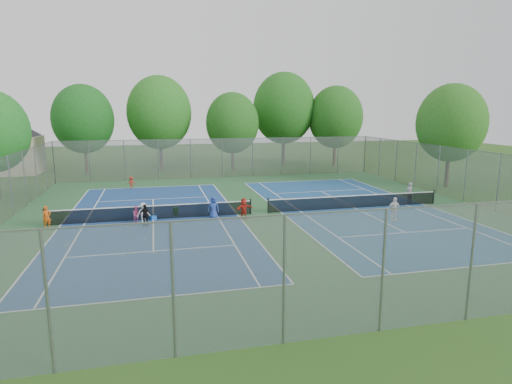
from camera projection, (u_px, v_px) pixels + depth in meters
ground at (259, 214)px, 28.91m from camera, size 120.00×120.00×0.00m
court_pad at (259, 213)px, 28.91m from camera, size 32.00×32.00×0.01m
court_left at (153, 219)px, 27.31m from camera, size 10.97×23.77×0.01m
court_right at (355, 208)px, 30.50m from camera, size 10.97×23.77×0.01m
net_left at (153, 213)px, 27.23m from camera, size 12.87×0.10×0.91m
net_right at (355, 202)px, 30.41m from camera, size 12.87×0.10×0.91m
fence_north at (222, 158)px, 43.81m from camera, size 32.00×0.10×4.00m
fence_south at (383, 271)px, 13.25m from camera, size 32.00×0.10×4.00m
fence_east at (466, 176)px, 32.16m from camera, size 0.10×32.00×4.00m
house at (8, 135)px, 46.02m from camera, size 11.03×11.03×7.30m
tree_nw at (83, 119)px, 45.61m from camera, size 6.40×6.40×9.58m
tree_nl at (159, 113)px, 48.26m from camera, size 7.20×7.20×10.69m
tree_nc at (232, 123)px, 48.39m from camera, size 6.00×6.00×8.85m
tree_nr at (284, 108)px, 52.53m from camera, size 7.60×7.60×11.42m
tree_ne at (336, 117)px, 52.19m from camera, size 6.60×6.60×9.77m
tree_side_e at (451, 123)px, 37.86m from camera, size 6.00×6.00×9.20m
ball_crate at (153, 218)px, 27.23m from camera, size 0.43×0.43×0.28m
ball_hopper at (175, 211)px, 28.45m from camera, size 0.35×0.35×0.54m
student_a at (47, 217)px, 25.23m from camera, size 0.59×0.52×1.35m
student_b at (137, 215)px, 26.27m from camera, size 0.64×0.56×1.11m
student_c at (143, 213)px, 26.28m from camera, size 0.97×0.78×1.31m
student_d at (145, 215)px, 25.69m from camera, size 0.85×0.54×1.35m
student_e at (213, 208)px, 27.45m from camera, size 0.81×0.64×1.45m
student_f at (244, 209)px, 27.31m from camera, size 1.33×0.87×1.38m
child_far_baseline at (131, 183)px, 37.90m from camera, size 0.70×0.41×1.08m
instructor at (409, 193)px, 32.01m from camera, size 0.64×0.50×1.57m
teen_court_b at (394, 209)px, 26.92m from camera, size 0.91×0.41×1.52m
tennis_ball_0 at (153, 230)px, 24.88m from camera, size 0.07×0.07×0.07m
tennis_ball_1 at (154, 253)px, 20.87m from camera, size 0.07×0.07×0.07m
tennis_ball_2 at (68, 245)px, 22.09m from camera, size 0.07×0.07×0.07m
tennis_ball_3 at (116, 229)px, 25.06m from camera, size 0.07×0.07×0.07m
tennis_ball_4 at (144, 240)px, 23.05m from camera, size 0.07×0.07×0.07m
tennis_ball_5 at (177, 224)px, 26.23m from camera, size 0.07×0.07×0.07m
tennis_ball_6 at (100, 233)px, 24.24m from camera, size 0.07×0.07×0.07m
tennis_ball_7 at (65, 246)px, 21.88m from camera, size 0.07×0.07×0.07m
tennis_ball_8 at (131, 253)px, 20.83m from camera, size 0.07×0.07×0.07m
tennis_ball_9 at (176, 223)px, 26.28m from camera, size 0.07×0.07×0.07m
tennis_ball_10 at (122, 256)px, 20.46m from camera, size 0.07×0.07×0.07m
tennis_ball_11 at (128, 227)px, 25.52m from camera, size 0.07×0.07×0.07m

